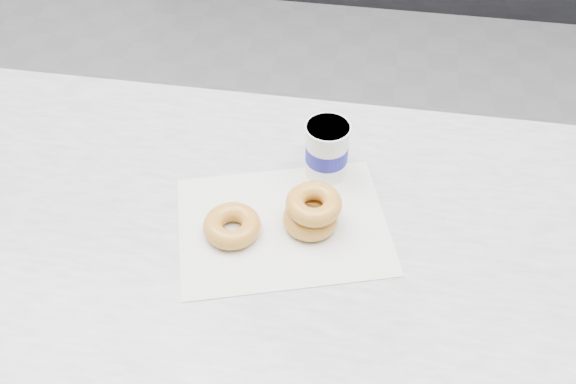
{
  "coord_description": "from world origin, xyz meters",
  "views": [
    {
      "loc": [
        0.04,
        -1.25,
        1.69
      ],
      "look_at": [
        -0.08,
        -0.52,
        0.93
      ],
      "focal_mm": 40.0,
      "sensor_mm": 36.0,
      "label": 1
    }
  ],
  "objects_px": {
    "donut_single": "(232,226)",
    "counter": "(318,384)",
    "coffee_cup": "(327,150)",
    "donut_stack": "(312,211)"
  },
  "relations": [
    {
      "from": "coffee_cup",
      "to": "donut_stack",
      "type": "bearing_deg",
      "value": -116.45
    },
    {
      "from": "counter",
      "to": "donut_single",
      "type": "distance_m",
      "value": 0.49
    },
    {
      "from": "donut_stack",
      "to": "coffee_cup",
      "type": "distance_m",
      "value": 0.13
    },
    {
      "from": "donut_single",
      "to": "donut_stack",
      "type": "xyz_separation_m",
      "value": [
        0.12,
        0.04,
        0.02
      ]
    },
    {
      "from": "counter",
      "to": "donut_stack",
      "type": "xyz_separation_m",
      "value": [
        -0.03,
        0.05,
        0.48
      ]
    },
    {
      "from": "donut_single",
      "to": "counter",
      "type": "bearing_deg",
      "value": -2.66
    },
    {
      "from": "counter",
      "to": "donut_single",
      "type": "xyz_separation_m",
      "value": [
        -0.16,
        0.01,
        0.47
      ]
    },
    {
      "from": "donut_stack",
      "to": "coffee_cup",
      "type": "height_order",
      "value": "coffee_cup"
    },
    {
      "from": "coffee_cup",
      "to": "donut_single",
      "type": "bearing_deg",
      "value": -151.45
    },
    {
      "from": "donut_single",
      "to": "coffee_cup",
      "type": "relative_size",
      "value": 0.89
    }
  ]
}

